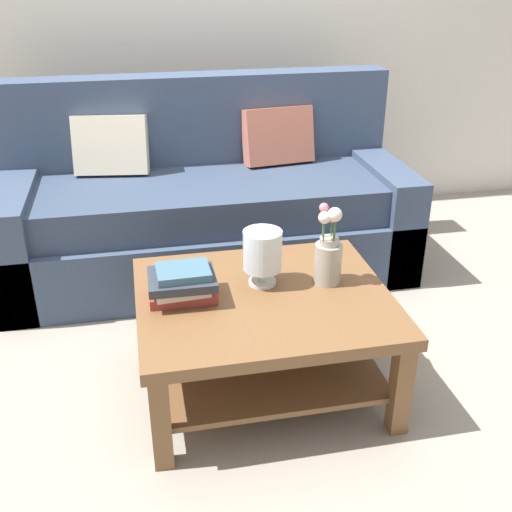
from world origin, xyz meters
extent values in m
plane|color=gray|center=(0.00, 0.00, 0.00)|extent=(10.00, 10.00, 0.00)
cube|color=beige|center=(0.00, 1.65, 1.35)|extent=(6.40, 0.12, 2.70)
cube|color=#384760|center=(-0.10, 0.70, 0.18)|extent=(2.23, 0.90, 0.36)
cube|color=#324057|center=(-0.10, 0.67, 0.46)|extent=(1.99, 0.74, 0.20)
cube|color=#384760|center=(-0.10, 1.05, 0.71)|extent=(2.23, 0.20, 0.70)
cube|color=#384760|center=(-1.12, 0.70, 0.30)|extent=(0.20, 0.90, 0.60)
cube|color=#384760|center=(0.91, 0.70, 0.30)|extent=(0.20, 0.90, 0.60)
cube|color=beige|center=(-0.60, 0.91, 0.72)|extent=(0.42, 0.24, 0.34)
cube|color=#B26651|center=(0.34, 0.91, 0.72)|extent=(0.42, 0.23, 0.34)
cube|color=brown|center=(-0.03, -0.40, 0.42)|extent=(1.01, 0.86, 0.05)
cube|color=brown|center=(-0.48, -0.78, 0.20)|extent=(0.07, 0.07, 0.40)
cube|color=brown|center=(0.42, -0.78, 0.20)|extent=(0.07, 0.07, 0.40)
cube|color=brown|center=(-0.48, -0.03, 0.20)|extent=(0.07, 0.07, 0.40)
cube|color=brown|center=(0.42, -0.03, 0.20)|extent=(0.07, 0.07, 0.40)
cube|color=brown|center=(-0.03, -0.40, 0.14)|extent=(0.89, 0.74, 0.02)
cube|color=tan|center=(0.00, -0.37, 0.17)|extent=(0.29, 0.22, 0.04)
cube|color=tan|center=(0.00, -0.37, 0.21)|extent=(0.28, 0.20, 0.03)
cube|color=#2D333D|center=(0.00, -0.39, 0.24)|extent=(0.30, 0.22, 0.03)
cube|color=#993833|center=(-0.34, -0.36, 0.47)|extent=(0.27, 0.17, 0.04)
cube|color=beige|center=(-0.35, -0.37, 0.50)|extent=(0.22, 0.19, 0.03)
cube|color=#2D333D|center=(-0.35, -0.37, 0.53)|extent=(0.26, 0.22, 0.03)
cube|color=#3D6075|center=(-0.34, -0.37, 0.57)|extent=(0.21, 0.17, 0.03)
cylinder|color=silver|center=(-0.01, -0.31, 0.45)|extent=(0.11, 0.11, 0.02)
cylinder|color=silver|center=(-0.01, -0.31, 0.49)|extent=(0.04, 0.04, 0.05)
cylinder|color=silver|center=(-0.01, -0.31, 0.60)|extent=(0.16, 0.16, 0.17)
sphere|color=slate|center=(-0.04, -0.31, 0.57)|extent=(0.04, 0.04, 0.04)
sphere|color=#3D6075|center=(0.01, -0.30, 0.57)|extent=(0.06, 0.06, 0.06)
cylinder|color=#9E998E|center=(0.25, -0.35, 0.53)|extent=(0.11, 0.11, 0.17)
cylinder|color=#9E998E|center=(0.25, -0.35, 0.63)|extent=(0.08, 0.08, 0.03)
cylinder|color=#426638|center=(0.28, -0.35, 0.69)|extent=(0.01, 0.01, 0.09)
sphere|color=#C66B7A|center=(0.28, -0.35, 0.75)|extent=(0.05, 0.05, 0.05)
cylinder|color=#426638|center=(0.27, -0.33, 0.68)|extent=(0.01, 0.01, 0.07)
sphere|color=#C66B7A|center=(0.27, -0.33, 0.73)|extent=(0.05, 0.05, 0.05)
cylinder|color=#426638|center=(0.23, -0.33, 0.70)|extent=(0.01, 0.01, 0.11)
sphere|color=#C66B7A|center=(0.23, -0.33, 0.77)|extent=(0.04, 0.04, 0.04)
cylinder|color=#426638|center=(0.22, -0.37, 0.69)|extent=(0.01, 0.01, 0.08)
sphere|color=silver|center=(0.22, -0.37, 0.75)|extent=(0.05, 0.05, 0.05)
cylinder|color=#426638|center=(0.26, -0.38, 0.69)|extent=(0.01, 0.01, 0.09)
sphere|color=silver|center=(0.26, -0.38, 0.76)|extent=(0.06, 0.06, 0.06)
camera|label=1|loc=(-0.48, -2.48, 1.67)|focal=43.15mm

